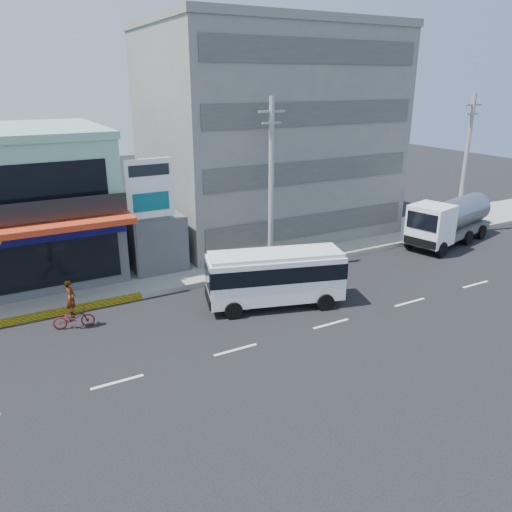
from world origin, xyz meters
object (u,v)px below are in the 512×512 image
(utility_pole_near, at_px, (271,186))
(utility_pole_far, at_px, (465,164))
(minibus, at_px, (275,274))
(tanker_truck, at_px, (449,220))
(billboard, at_px, (150,195))
(sedan, at_px, (251,285))
(motorcycle_rider, at_px, (73,312))
(satellite_dish, at_px, (151,211))
(concrete_building, at_px, (266,136))

(utility_pole_near, xyz_separation_m, utility_pole_far, (16.00, 0.00, 0.00))
(minibus, height_order, tanker_truck, tanker_truck)
(billboard, bearing_deg, tanker_truck, -9.05)
(billboard, relative_size, minibus, 0.97)
(sedan, distance_m, tanker_truck, 16.52)
(utility_pole_near, xyz_separation_m, motorcycle_rider, (-11.63, -2.04, -4.38))
(utility_pole_far, distance_m, minibus, 19.10)
(satellite_dish, relative_size, motorcycle_rider, 0.64)
(billboard, height_order, tanker_truck, billboard)
(motorcycle_rider, bearing_deg, sedan, -7.18)
(satellite_dish, distance_m, tanker_truck, 20.12)
(satellite_dish, xyz_separation_m, sedan, (3.00, -6.73, -2.79))
(concrete_building, height_order, minibus, concrete_building)
(satellite_dish, relative_size, tanker_truck, 0.18)
(utility_pole_near, relative_size, motorcycle_rider, 4.26)
(motorcycle_rider, bearing_deg, concrete_building, 31.67)
(minibus, bearing_deg, utility_pole_near, 62.55)
(billboard, bearing_deg, motorcycle_rider, -143.17)
(tanker_truck, bearing_deg, utility_pole_far, 27.78)
(concrete_building, relative_size, satellite_dish, 10.67)
(concrete_building, relative_size, utility_pole_near, 1.60)
(utility_pole_near, bearing_deg, motorcycle_rider, -170.06)
(utility_pole_far, relative_size, tanker_truck, 1.20)
(satellite_dish, height_order, minibus, satellite_dish)
(satellite_dish, relative_size, billboard, 0.22)
(minibus, distance_m, sedan, 1.70)
(tanker_truck, bearing_deg, billboard, 170.95)
(satellite_dish, height_order, utility_pole_far, utility_pole_far)
(tanker_truck, distance_m, motorcycle_rider, 25.05)
(satellite_dish, relative_size, sedan, 0.32)
(billboard, bearing_deg, satellite_dish, 74.48)
(utility_pole_near, xyz_separation_m, tanker_truck, (13.40, -1.37, -3.46))
(billboard, relative_size, tanker_truck, 0.83)
(billboard, relative_size, utility_pole_near, 0.69)
(concrete_building, bearing_deg, sedan, -123.13)
(satellite_dish, height_order, motorcycle_rider, satellite_dish)
(satellite_dish, height_order, tanker_truck, satellite_dish)
(motorcycle_rider, bearing_deg, utility_pole_far, 4.22)
(satellite_dish, height_order, utility_pole_near, utility_pole_near)
(satellite_dish, distance_m, utility_pole_near, 7.17)
(billboard, xyz_separation_m, utility_pole_near, (6.50, -1.80, 0.22))
(satellite_dish, bearing_deg, utility_pole_near, -30.96)
(concrete_building, bearing_deg, satellite_dish, -158.20)
(utility_pole_far, xyz_separation_m, sedan, (-19.00, -3.13, -4.36))
(concrete_building, height_order, utility_pole_far, concrete_building)
(tanker_truck, height_order, motorcycle_rider, tanker_truck)
(billboard, height_order, utility_pole_far, utility_pole_far)
(utility_pole_near, relative_size, sedan, 2.16)
(billboard, height_order, motorcycle_rider, billboard)
(satellite_dish, bearing_deg, tanker_truck, -14.37)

